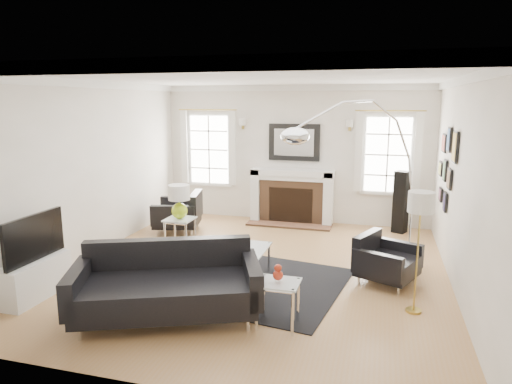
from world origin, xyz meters
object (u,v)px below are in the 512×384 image
(sofa, at_px, (167,286))
(arc_floor_lamp, at_px, (358,182))
(gourd_lamp, at_px, (179,199))
(coffee_table, at_px, (229,252))
(fireplace, at_px, (292,197))
(armchair_right, at_px, (384,261))
(armchair_left, at_px, (181,214))

(sofa, bearing_deg, arc_floor_lamp, 40.45)
(gourd_lamp, bearing_deg, coffee_table, -41.69)
(fireplace, height_order, armchair_right, fireplace)
(armchair_left, bearing_deg, coffee_table, -50.60)
(arc_floor_lamp, bearing_deg, armchair_left, 154.86)
(armchair_left, height_order, coffee_table, armchair_left)
(armchair_left, relative_size, armchair_right, 1.07)
(armchair_right, height_order, gourd_lamp, gourd_lamp)
(armchair_left, xyz_separation_m, arc_floor_lamp, (3.39, -1.59, 1.05))
(sofa, height_order, coffee_table, sofa)
(sofa, bearing_deg, armchair_right, 35.68)
(coffee_table, relative_size, gourd_lamp, 1.71)
(coffee_table, distance_m, arc_floor_lamp, 2.01)
(armchair_left, bearing_deg, fireplace, 31.75)
(fireplace, xyz_separation_m, sofa, (-0.58, -4.51, -0.17))
(fireplace, relative_size, coffee_table, 1.71)
(armchair_left, distance_m, arc_floor_lamp, 3.88)
(armchair_left, height_order, armchair_right, armchair_left)
(fireplace, height_order, sofa, fireplace)
(arc_floor_lamp, bearing_deg, gourd_lamp, 167.44)
(fireplace, relative_size, arc_floor_lamp, 0.66)
(coffee_table, height_order, arc_floor_lamp, arc_floor_lamp)
(sofa, xyz_separation_m, gourd_lamp, (-0.94, 2.39, 0.47))
(sofa, distance_m, armchair_right, 2.99)
(fireplace, bearing_deg, armchair_left, -148.25)
(armchair_left, bearing_deg, arc_floor_lamp, -25.14)
(sofa, height_order, gourd_lamp, gourd_lamp)
(coffee_table, xyz_separation_m, arc_floor_lamp, (1.69, 0.48, 0.99))
(armchair_left, relative_size, arc_floor_lamp, 0.42)
(armchair_left, xyz_separation_m, coffee_table, (1.70, -2.06, 0.06))
(arc_floor_lamp, bearing_deg, sofa, -139.55)
(armchair_left, height_order, arc_floor_lamp, arc_floor_lamp)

